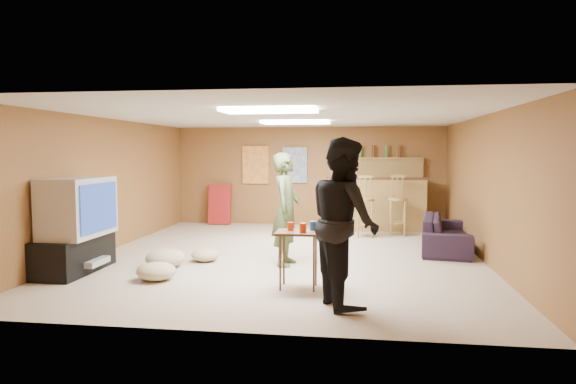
# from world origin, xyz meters

# --- Properties ---
(ground) EXTENTS (7.00, 7.00, 0.00)m
(ground) POSITION_xyz_m (0.00, 0.00, 0.00)
(ground) COLOR tan
(ground) RESTS_ON ground
(ceiling) EXTENTS (6.00, 7.00, 0.02)m
(ceiling) POSITION_xyz_m (0.00, 0.00, 2.20)
(ceiling) COLOR silver
(ceiling) RESTS_ON ground
(wall_back) EXTENTS (6.00, 0.02, 2.20)m
(wall_back) POSITION_xyz_m (0.00, 3.50, 1.10)
(wall_back) COLOR brown
(wall_back) RESTS_ON ground
(wall_front) EXTENTS (6.00, 0.02, 2.20)m
(wall_front) POSITION_xyz_m (0.00, -3.50, 1.10)
(wall_front) COLOR brown
(wall_front) RESTS_ON ground
(wall_left) EXTENTS (0.02, 7.00, 2.20)m
(wall_left) POSITION_xyz_m (-3.00, 0.00, 1.10)
(wall_left) COLOR brown
(wall_left) RESTS_ON ground
(wall_right) EXTENTS (0.02, 7.00, 2.20)m
(wall_right) POSITION_xyz_m (3.00, 0.00, 1.10)
(wall_right) COLOR brown
(wall_right) RESTS_ON ground
(tv_stand) EXTENTS (0.55, 1.30, 0.50)m
(tv_stand) POSITION_xyz_m (-2.72, -1.50, 0.25)
(tv_stand) COLOR black
(tv_stand) RESTS_ON ground
(dvd_box) EXTENTS (0.35, 0.50, 0.08)m
(dvd_box) POSITION_xyz_m (-2.50, -1.50, 0.15)
(dvd_box) COLOR #B2B2B7
(dvd_box) RESTS_ON tv_stand
(tv_body) EXTENTS (0.60, 1.10, 0.80)m
(tv_body) POSITION_xyz_m (-2.65, -1.50, 0.90)
(tv_body) COLOR #B2B2B7
(tv_body) RESTS_ON tv_stand
(tv_screen) EXTENTS (0.02, 0.95, 0.65)m
(tv_screen) POSITION_xyz_m (-2.34, -1.50, 0.90)
(tv_screen) COLOR navy
(tv_screen) RESTS_ON tv_body
(bar_counter) EXTENTS (2.00, 0.60, 1.10)m
(bar_counter) POSITION_xyz_m (1.50, 2.95, 0.55)
(bar_counter) COLOR olive
(bar_counter) RESTS_ON ground
(bar_lip) EXTENTS (2.10, 0.12, 0.05)m
(bar_lip) POSITION_xyz_m (1.50, 2.70, 1.10)
(bar_lip) COLOR #3D2213
(bar_lip) RESTS_ON bar_counter
(bar_shelf) EXTENTS (2.00, 0.18, 0.05)m
(bar_shelf) POSITION_xyz_m (1.50, 3.40, 1.50)
(bar_shelf) COLOR olive
(bar_shelf) RESTS_ON bar_backing
(bar_backing) EXTENTS (2.00, 0.14, 0.60)m
(bar_backing) POSITION_xyz_m (1.50, 3.42, 1.20)
(bar_backing) COLOR olive
(bar_backing) RESTS_ON bar_counter
(poster_left) EXTENTS (0.60, 0.03, 0.85)m
(poster_left) POSITION_xyz_m (-1.20, 3.46, 1.35)
(poster_left) COLOR #BF3F26
(poster_left) RESTS_ON wall_back
(poster_right) EXTENTS (0.55, 0.03, 0.80)m
(poster_right) POSITION_xyz_m (-0.30, 3.46, 1.35)
(poster_right) COLOR #334C99
(poster_right) RESTS_ON wall_back
(folding_chair_stack) EXTENTS (0.50, 0.26, 0.91)m
(folding_chair_stack) POSITION_xyz_m (-2.00, 3.30, 0.45)
(folding_chair_stack) COLOR maroon
(folding_chair_stack) RESTS_ON ground
(ceiling_panel_front) EXTENTS (1.20, 0.60, 0.04)m
(ceiling_panel_front) POSITION_xyz_m (0.00, -1.50, 2.17)
(ceiling_panel_front) COLOR white
(ceiling_panel_front) RESTS_ON ceiling
(ceiling_panel_back) EXTENTS (1.20, 0.60, 0.04)m
(ceiling_panel_back) POSITION_xyz_m (0.00, 1.20, 2.17)
(ceiling_panel_back) COLOR white
(ceiling_panel_back) RESTS_ON ceiling
(person_olive) EXTENTS (0.46, 0.64, 1.64)m
(person_olive) POSITION_xyz_m (0.09, -0.65, 0.82)
(person_olive) COLOR #475430
(person_olive) RESTS_ON ground
(person_black) EXTENTS (0.97, 1.07, 1.80)m
(person_black) POSITION_xyz_m (0.98, -2.49, 0.90)
(person_black) COLOR black
(person_black) RESTS_ON ground
(sofa) EXTENTS (1.04, 2.04, 0.57)m
(sofa) POSITION_xyz_m (2.61, 0.85, 0.28)
(sofa) COLOR black
(sofa) RESTS_ON ground
(tray_table) EXTENTS (0.54, 0.43, 0.70)m
(tray_table) POSITION_xyz_m (0.42, -1.90, 0.35)
(tray_table) COLOR #3D2213
(tray_table) RESTS_ON ground
(cup_red_near) EXTENTS (0.09, 0.09, 0.10)m
(cup_red_near) POSITION_xyz_m (0.32, -1.85, 0.75)
(cup_red_near) COLOR red
(cup_red_near) RESTS_ON tray_table
(cup_red_far) EXTENTS (0.09, 0.09, 0.11)m
(cup_red_far) POSITION_xyz_m (0.48, -1.99, 0.75)
(cup_red_far) COLOR red
(cup_red_far) RESTS_ON tray_table
(cup_blue) EXTENTS (0.09, 0.09, 0.11)m
(cup_blue) POSITION_xyz_m (0.59, -1.78, 0.75)
(cup_blue) COLOR #164699
(cup_blue) RESTS_ON tray_table
(bar_stool_left) EXTENTS (0.49, 0.49, 1.28)m
(bar_stool_left) POSITION_xyz_m (1.25, 2.01, 0.64)
(bar_stool_left) COLOR olive
(bar_stool_left) RESTS_ON ground
(bar_stool_right) EXTENTS (0.46, 0.46, 1.13)m
(bar_stool_right) POSITION_xyz_m (1.89, 2.27, 0.57)
(bar_stool_right) COLOR olive
(bar_stool_right) RESTS_ON ground
(cushion_near_tv) EXTENTS (0.67, 0.67, 0.25)m
(cushion_near_tv) POSITION_xyz_m (-1.61, -1.01, 0.13)
(cushion_near_tv) COLOR tan
(cushion_near_tv) RESTS_ON ground
(cushion_mid) EXTENTS (0.51, 0.51, 0.19)m
(cushion_mid) POSITION_xyz_m (-1.15, -0.58, 0.09)
(cushion_mid) COLOR tan
(cushion_mid) RESTS_ON ground
(cushion_far) EXTENTS (0.60, 0.60, 0.23)m
(cushion_far) POSITION_xyz_m (-1.44, -1.76, 0.11)
(cushion_far) COLOR tan
(cushion_far) RESTS_ON ground
(bottle_row) EXTENTS (1.48, 0.08, 0.26)m
(bottle_row) POSITION_xyz_m (1.30, 3.38, 1.65)
(bottle_row) COLOR #3F7233
(bottle_row) RESTS_ON bar_shelf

